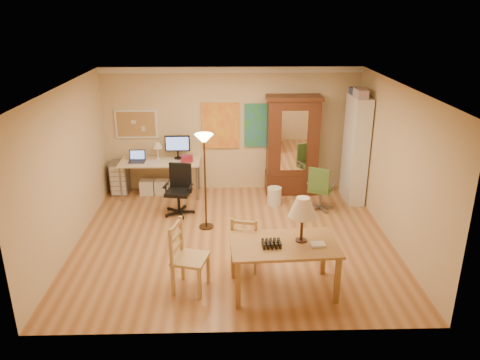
{
  "coord_description": "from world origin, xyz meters",
  "views": [
    {
      "loc": [
        -0.09,
        -7.39,
        3.91
      ],
      "look_at": [
        0.12,
        0.3,
        1.01
      ],
      "focal_mm": 35.0,
      "sensor_mm": 36.0,
      "label": 1
    }
  ],
  "objects_px": {
    "computer_desk": "(162,174)",
    "office_chair_green": "(320,198)",
    "bookshelf": "(355,149)",
    "dining_table": "(291,233)",
    "office_chair_black": "(179,201)",
    "armoire": "(292,151)"
  },
  "relations": [
    {
      "from": "dining_table",
      "to": "office_chair_black",
      "type": "height_order",
      "value": "dining_table"
    },
    {
      "from": "office_chair_black",
      "to": "office_chair_green",
      "type": "xyz_separation_m",
      "value": [
        2.81,
        0.11,
        -0.02
      ]
    },
    {
      "from": "office_chair_black",
      "to": "dining_table",
      "type": "bearing_deg",
      "value": -55.55
    },
    {
      "from": "computer_desk",
      "to": "bookshelf",
      "type": "xyz_separation_m",
      "value": [
        4.06,
        -0.36,
        0.63
      ]
    },
    {
      "from": "dining_table",
      "to": "computer_desk",
      "type": "distance_m",
      "value": 4.37
    },
    {
      "from": "computer_desk",
      "to": "bookshelf",
      "type": "distance_m",
      "value": 4.12
    },
    {
      "from": "computer_desk",
      "to": "armoire",
      "type": "distance_m",
      "value": 2.85
    },
    {
      "from": "office_chair_black",
      "to": "armoire",
      "type": "bearing_deg",
      "value": 24.97
    },
    {
      "from": "bookshelf",
      "to": "office_chair_green",
      "type": "bearing_deg",
      "value": -145.37
    },
    {
      "from": "office_chair_black",
      "to": "armoire",
      "type": "distance_m",
      "value": 2.68
    },
    {
      "from": "office_chair_green",
      "to": "armoire",
      "type": "xyz_separation_m",
      "value": [
        -0.45,
        0.99,
        0.68
      ]
    },
    {
      "from": "office_chair_green",
      "to": "computer_desk",
      "type": "bearing_deg",
      "value": 164.42
    },
    {
      "from": "office_chair_green",
      "to": "bookshelf",
      "type": "distance_m",
      "value": 1.29
    },
    {
      "from": "dining_table",
      "to": "office_chair_black",
      "type": "xyz_separation_m",
      "value": [
        -1.84,
        2.68,
        -0.63
      ]
    },
    {
      "from": "computer_desk",
      "to": "office_chair_black",
      "type": "relative_size",
      "value": 1.71
    },
    {
      "from": "office_chair_black",
      "to": "office_chair_green",
      "type": "distance_m",
      "value": 2.81
    },
    {
      "from": "office_chair_green",
      "to": "office_chair_black",
      "type": "bearing_deg",
      "value": -177.79
    },
    {
      "from": "armoire",
      "to": "bookshelf",
      "type": "distance_m",
      "value": 1.34
    },
    {
      "from": "dining_table",
      "to": "office_chair_green",
      "type": "xyz_separation_m",
      "value": [
        0.97,
        2.79,
        -0.65
      ]
    },
    {
      "from": "dining_table",
      "to": "office_chair_green",
      "type": "distance_m",
      "value": 3.03
    },
    {
      "from": "computer_desk",
      "to": "office_chair_green",
      "type": "height_order",
      "value": "computer_desk"
    },
    {
      "from": "dining_table",
      "to": "bookshelf",
      "type": "height_order",
      "value": "bookshelf"
    }
  ]
}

